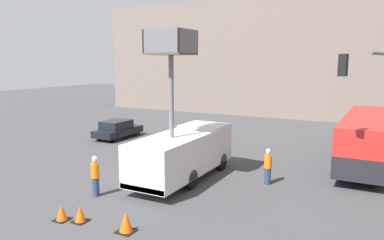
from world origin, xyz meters
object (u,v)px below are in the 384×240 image
(traffic_cone_near_truck, at_px, (126,223))
(traffic_cone_mid_road, at_px, (62,213))
(utility_truck, at_px, (183,150))
(road_worker_directing, at_px, (268,166))
(parked_car_curbside, at_px, (118,129))
(traffic_cone_far_side, at_px, (80,214))
(road_worker_near_truck, at_px, (95,176))
(city_bus, at_px, (366,136))

(traffic_cone_near_truck, bearing_deg, traffic_cone_mid_road, -172.33)
(utility_truck, xyz_separation_m, road_worker_directing, (4.10, 1.31, -0.66))
(parked_car_curbside, bearing_deg, traffic_cone_far_side, -55.92)
(traffic_cone_far_side, distance_m, parked_car_curbside, 15.81)
(traffic_cone_mid_road, bearing_deg, utility_truck, 76.16)
(road_worker_near_truck, bearing_deg, road_worker_directing, -90.78)
(traffic_cone_mid_road, xyz_separation_m, traffic_cone_far_side, (0.73, 0.23, -0.00))
(road_worker_near_truck, height_order, road_worker_directing, road_worker_near_truck)
(road_worker_directing, bearing_deg, road_worker_near_truck, 50.88)
(parked_car_curbside, bearing_deg, traffic_cone_mid_road, -58.61)
(city_bus, xyz_separation_m, road_worker_near_truck, (-10.45, -11.30, -0.82))
(road_worker_directing, distance_m, traffic_cone_near_truck, 8.13)
(traffic_cone_near_truck, xyz_separation_m, parked_car_curbside, (-10.93, 12.94, 0.38))
(utility_truck, relative_size, road_worker_directing, 4.15)
(road_worker_near_truck, xyz_separation_m, traffic_cone_far_side, (1.38, -2.39, -0.65))
(traffic_cone_near_truck, relative_size, parked_car_curbside, 0.17)
(traffic_cone_near_truck, distance_m, traffic_cone_mid_road, 2.83)
(city_bus, bearing_deg, utility_truck, 147.21)
(traffic_cone_far_side, bearing_deg, road_worker_near_truck, 120.09)
(parked_car_curbside, bearing_deg, city_bus, 1.90)
(utility_truck, bearing_deg, parked_car_curbside, 145.58)
(utility_truck, distance_m, road_worker_directing, 4.35)
(utility_truck, distance_m, traffic_cone_mid_road, 6.95)
(utility_truck, bearing_deg, road_worker_directing, 17.73)
(utility_truck, height_order, city_bus, utility_truck)
(traffic_cone_mid_road, distance_m, parked_car_curbside, 15.61)
(road_worker_directing, bearing_deg, traffic_cone_mid_road, 65.26)
(utility_truck, xyz_separation_m, traffic_cone_near_truck, (1.17, -6.25, -1.21))
(traffic_cone_near_truck, height_order, traffic_cone_mid_road, traffic_cone_near_truck)
(road_worker_near_truck, bearing_deg, traffic_cone_mid_road, 153.47)
(city_bus, distance_m, traffic_cone_far_side, 16.48)
(utility_truck, xyz_separation_m, city_bus, (8.16, 7.28, 0.20))
(road_worker_directing, xyz_separation_m, traffic_cone_far_side, (-5.00, -7.71, -0.61))
(utility_truck, relative_size, parked_car_curbside, 1.78)
(road_worker_directing, bearing_deg, traffic_cone_near_truck, 79.92)
(city_bus, height_order, traffic_cone_far_side, city_bus)
(road_worker_near_truck, bearing_deg, traffic_cone_far_side, 169.52)
(road_worker_directing, xyz_separation_m, traffic_cone_near_truck, (-2.93, -7.56, -0.56))
(utility_truck, relative_size, traffic_cone_mid_road, 11.74)
(road_worker_directing, height_order, traffic_cone_far_side, road_worker_directing)
(city_bus, bearing_deg, traffic_cone_far_side, 161.93)
(traffic_cone_mid_road, height_order, traffic_cone_far_side, traffic_cone_mid_road)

